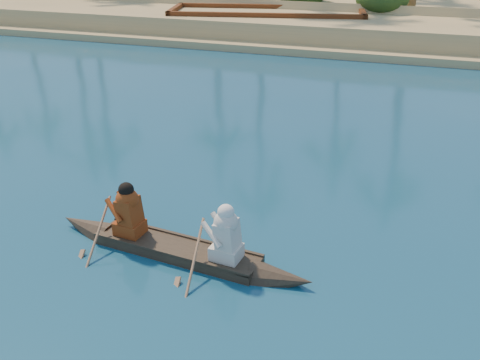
% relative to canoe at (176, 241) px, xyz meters
% --- Properties ---
extents(shrub_cluster, '(100.00, 6.00, 2.40)m').
position_rel_canoe_xyz_m(shrub_cluster, '(4.80, 27.06, 0.90)').
color(shrub_cluster, '#233914').
rests_on(shrub_cluster, ground).
extents(canoe, '(5.65, 1.35, 1.54)m').
position_rel_canoe_xyz_m(canoe, '(0.00, 0.00, 0.00)').
color(canoe, '#3C3021').
rests_on(canoe, ground).
extents(barge_mid, '(11.37, 5.79, 1.81)m').
position_rel_canoe_xyz_m(barge_mid, '(-4.41, 22.14, 0.34)').
color(barge_mid, '#603014').
rests_on(barge_mid, ground).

